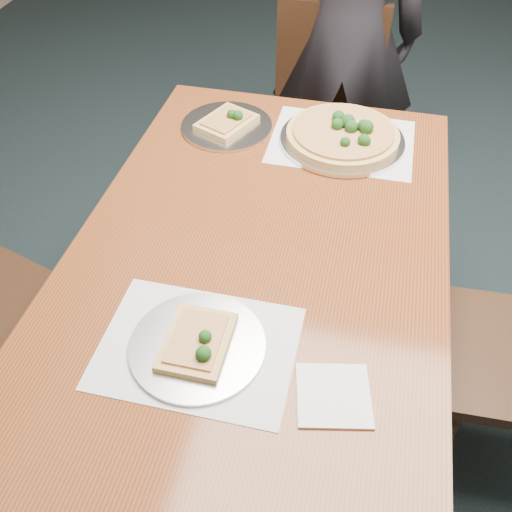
% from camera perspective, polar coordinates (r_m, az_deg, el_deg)
% --- Properties ---
extents(ground, '(8.00, 8.00, 0.00)m').
position_cam_1_polar(ground, '(2.10, 11.21, -10.79)').
color(ground, black).
rests_on(ground, ground).
extents(dining_table, '(0.90, 1.50, 0.75)m').
position_cam_1_polar(dining_table, '(1.43, 0.00, -2.62)').
color(dining_table, '#5C2912').
rests_on(dining_table, ground).
extents(chair_far, '(0.44, 0.44, 0.91)m').
position_cam_1_polar(chair_far, '(2.35, 6.75, 13.95)').
color(chair_far, black).
rests_on(chair_far, ground).
extents(diner, '(0.60, 0.41, 1.59)m').
position_cam_1_polar(diner, '(2.33, 9.06, 21.26)').
color(diner, black).
rests_on(diner, ground).
extents(placemat_main, '(0.42, 0.32, 0.00)m').
position_cam_1_polar(placemat_main, '(1.75, 8.57, 11.25)').
color(placemat_main, white).
rests_on(placemat_main, dining_table).
extents(placemat_near, '(0.40, 0.30, 0.00)m').
position_cam_1_polar(placemat_near, '(1.19, -5.86, -9.07)').
color(placemat_near, white).
rests_on(placemat_near, dining_table).
extents(pizza_pan, '(0.37, 0.37, 0.07)m').
position_cam_1_polar(pizza_pan, '(1.74, 8.74, 11.85)').
color(pizza_pan, silver).
rests_on(pizza_pan, dining_table).
extents(slice_plate_near, '(0.28, 0.28, 0.06)m').
position_cam_1_polar(slice_plate_near, '(1.18, -5.88, -8.75)').
color(slice_plate_near, silver).
rests_on(slice_plate_near, dining_table).
extents(slice_plate_far, '(0.28, 0.28, 0.06)m').
position_cam_1_polar(slice_plate_far, '(1.80, -2.91, 13.05)').
color(slice_plate_far, silver).
rests_on(slice_plate_far, dining_table).
extents(napkin, '(0.17, 0.17, 0.01)m').
position_cam_1_polar(napkin, '(1.13, 7.76, -13.62)').
color(napkin, white).
rests_on(napkin, dining_table).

